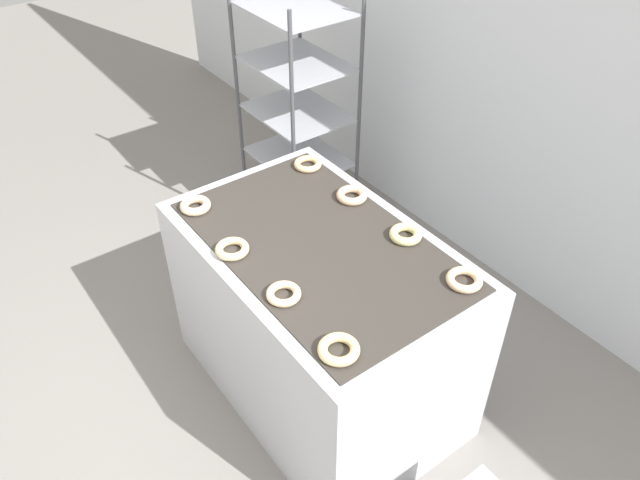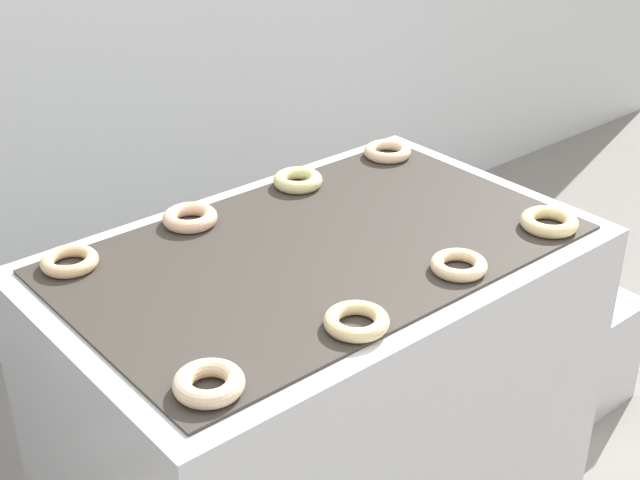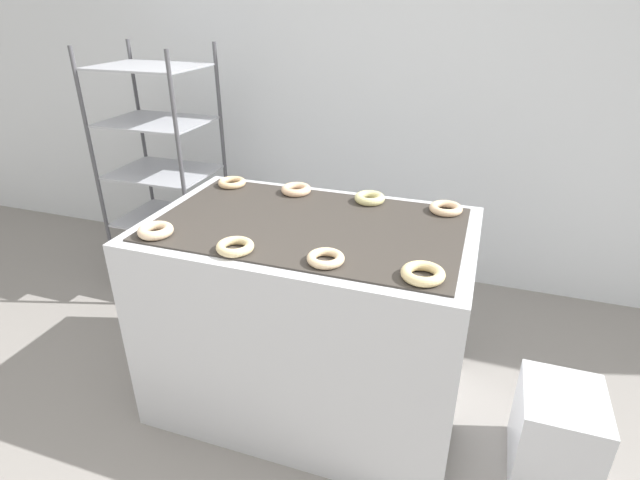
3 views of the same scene
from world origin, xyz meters
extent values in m
cube|color=silver|center=(0.00, 0.69, 0.47)|extent=(1.39, 0.88, 0.94)
cube|color=#38332D|center=(0.00, 0.69, 0.94)|extent=(1.27, 0.77, 0.01)
cube|color=#262628|center=(0.38, 0.29, 0.66)|extent=(0.12, 0.07, 0.10)
cube|color=silver|center=(1.10, 0.61, 0.20)|extent=(0.32, 0.36, 0.40)
torus|color=beige|center=(-0.54, 0.38, 0.97)|extent=(0.14, 0.14, 0.04)
torus|color=beige|center=(-0.17, 0.36, 0.96)|extent=(0.14, 0.14, 0.03)
torus|color=beige|center=(0.18, 0.38, 0.96)|extent=(0.14, 0.14, 0.03)
torus|color=beige|center=(0.52, 0.38, 0.97)|extent=(0.15, 0.15, 0.04)
torus|color=#ECC28C|center=(-0.52, 1.00, 0.96)|extent=(0.14, 0.14, 0.03)
torus|color=beige|center=(-0.18, 1.01, 0.97)|extent=(0.14, 0.14, 0.04)
torus|color=beige|center=(0.19, 1.01, 0.97)|extent=(0.14, 0.14, 0.04)
torus|color=beige|center=(0.53, 1.00, 0.96)|extent=(0.14, 0.14, 0.03)
camera|label=1|loc=(1.65, -0.53, 2.63)|focal=35.00mm
camera|label=2|loc=(-1.26, -0.81, 2.02)|focal=50.00mm
camera|label=3|loc=(0.67, -1.11, 1.81)|focal=28.00mm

